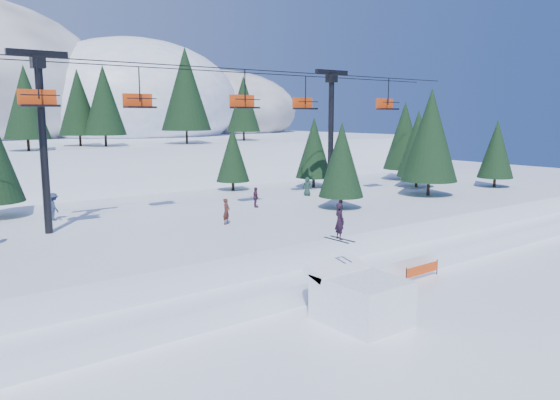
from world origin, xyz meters
TOP-DOWN VIEW (x-y plane):
  - ground at (0.00, 0.00)m, footprint 160.00×160.00m
  - mid_shelf at (0.00, 18.00)m, footprint 70.00×22.00m
  - berm at (0.00, 8.00)m, footprint 70.00×6.00m
  - jump_kicker at (0.04, 1.94)m, footprint 3.05×4.31m
  - chairlift at (1.68, 18.05)m, footprint 46.00×3.21m
  - conifer_stand at (2.77, 18.48)m, footprint 62.44×17.36m
  - distant_skiers at (-2.78, 19.09)m, footprint 25.46×8.81m
  - banner_near at (7.55, 4.32)m, footprint 2.86×0.10m
  - banner_far at (9.96, 6.67)m, footprint 2.82×0.53m

SIDE VIEW (x-z plane):
  - ground at x=0.00m, z-range 0.00..0.00m
  - banner_near at x=7.55m, z-range 0.09..0.99m
  - banner_far at x=9.96m, z-range 0.09..0.99m
  - berm at x=0.00m, z-range 0.00..1.10m
  - jump_kicker at x=0.04m, z-range -1.47..3.78m
  - mid_shelf at x=0.00m, z-range 0.00..2.50m
  - distant_skiers at x=-2.78m, z-range 2.44..4.23m
  - conifer_stand at x=2.77m, z-range 2.27..11.22m
  - chairlift at x=1.68m, z-range 4.18..14.46m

